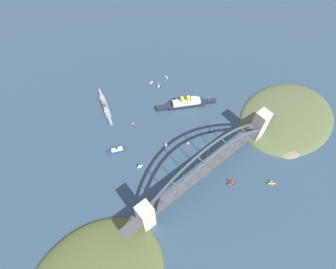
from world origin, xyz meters
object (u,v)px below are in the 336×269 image
naval_cruiser (105,106)px  small_boat_1 (212,131)px  small_boat_6 (166,145)px  channel_marker_buoy (199,155)px  harbor_ferry_steamer (117,150)px  seaplane_second_in_formation (231,183)px  small_boat_0 (151,83)px  harbor_arch_bridge (209,165)px  small_boat_3 (166,77)px  small_boat_7 (139,166)px  small_boat_2 (188,143)px  ocean_liner (186,103)px  small_boat_4 (158,85)px  seaplane_taxiing_near_bridge (271,184)px  small_boat_5 (133,124)px

naval_cruiser → small_boat_1: naval_cruiser is taller
small_boat_6 → channel_marker_buoy: 48.30m
small_boat_6 → harbor_ferry_steamer: bearing=146.9°
seaplane_second_in_formation → small_boat_0: (32.55, 212.44, -1.32)m
harbor_arch_bridge → seaplane_second_in_formation: bearing=-59.2°
small_boat_3 → harbor_arch_bridge: bearing=-113.8°
harbor_arch_bridge → small_boat_7: size_ratio=31.00×
small_boat_2 → small_boat_7: size_ratio=0.78×
harbor_arch_bridge → small_boat_6: 74.90m
naval_cruiser → seaplane_second_in_formation: bearing=-75.3°
harbor_arch_bridge → small_boat_3: harbor_arch_bridge is taller
harbor_arch_bridge → channel_marker_buoy: bearing=64.1°
small_boat_1 → small_boat_6: size_ratio=0.96×
ocean_liner → small_boat_6: (-72.93, -38.30, -1.62)m
harbor_ferry_steamer → small_boat_1: 141.13m
ocean_liner → seaplane_second_in_formation: ocean_liner is taller
naval_cruiser → harbor_ferry_steamer: (-30.20, -79.68, -0.49)m
channel_marker_buoy → small_boat_0: bearing=77.1°
seaplane_second_in_formation → channel_marker_buoy: (-3.06, 57.45, -0.93)m
small_boat_2 → small_boat_7: small_boat_7 is taller
small_boat_3 → small_boat_6: 139.99m
small_boat_7 → channel_marker_buoy: 84.19m
naval_cruiser → small_boat_6: naval_cruiser is taller
small_boat_4 → naval_cruiser: bearing=168.3°
seaplane_second_in_formation → small_boat_6: (-28.73, 98.26, 2.01)m
small_boat_0 → small_boat_6: (-61.28, -114.18, 3.33)m
seaplane_taxiing_near_bridge → small_boat_6: (-68.58, 133.24, 2.13)m
small_boat_0 → small_boat_7: 160.83m
small_boat_1 → small_boat_6: bearing=161.4°
harbor_ferry_steamer → small_boat_4: size_ratio=3.24×
small_boat_1 → channel_marker_buoy: channel_marker_buoy is taller
seaplane_taxiing_near_bridge → ocean_liner: bearing=88.5°
harbor_arch_bridge → small_boat_5: 137.01m
naval_cruiser → small_boat_0: size_ratio=8.95×
ocean_liner → channel_marker_buoy: 92.25m
seaplane_second_in_formation → small_boat_4: 200.00m
small_boat_0 → harbor_arch_bridge: bearing=-105.1°
ocean_liner → small_boat_4: ocean_liner is taller
harbor_arch_bridge → small_boat_1: 78.91m
small_boat_4 → small_boat_2: bearing=-108.2°
small_boat_4 → small_boat_6: 117.79m
harbor_arch_bridge → small_boat_4: harbor_arch_bridge is taller
harbor_arch_bridge → harbor_ferry_steamer: bearing=123.0°
ocean_liner → channel_marker_buoy: bearing=-120.9°
small_boat_7 → channel_marker_buoy: small_boat_7 is taller
seaplane_taxiing_near_bridge → seaplane_second_in_formation: (-39.85, 34.98, 0.11)m
small_boat_7 → small_boat_3: bearing=38.4°
harbor_arch_bridge → small_boat_4: bearing=72.5°
small_boat_2 → channel_marker_buoy: size_ratio=2.39×
small_boat_2 → small_boat_0: bearing=75.2°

